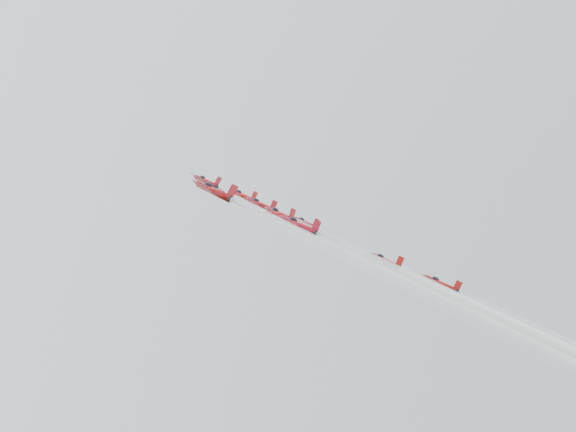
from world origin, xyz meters
TOP-DOWN VIEW (x-y plane):
  - jet_lead at (2.84, 22.83)m, footprint 9.54×11.59m
  - jet_row2_left at (-13.16, 14.13)m, footprint 9.31×11.30m
  - jet_row2_center at (0.30, 12.15)m, footprint 9.29×11.29m
  - jet_row2_right at (14.46, 13.35)m, footprint 9.06×11.00m
  - jet_center at (-3.34, -36.44)m, footprint 9.77×84.26m
  - jet_rear_farleft at (-30.47, -53.86)m, footprint 9.87×85.10m
  - jet_rear_left at (-9.51, -47.86)m, footprint 9.28×79.98m

SIDE VIEW (x-z plane):
  - jet_rear_farleft at x=-30.47m, z-range 68.71..136.60m
  - jet_rear_left at x=-9.51m, z-range 75.52..139.32m
  - jet_center at x=-3.34m, z-range 82.87..150.09m
  - jet_row2_center at x=0.30m, z-range 150.60..159.62m
  - jet_row2_right at x=14.46m, z-range 151.66..160.45m
  - jet_row2_left at x=-13.16m, z-range 152.16..161.20m
  - jet_lead at x=2.84m, z-range 158.95..168.21m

